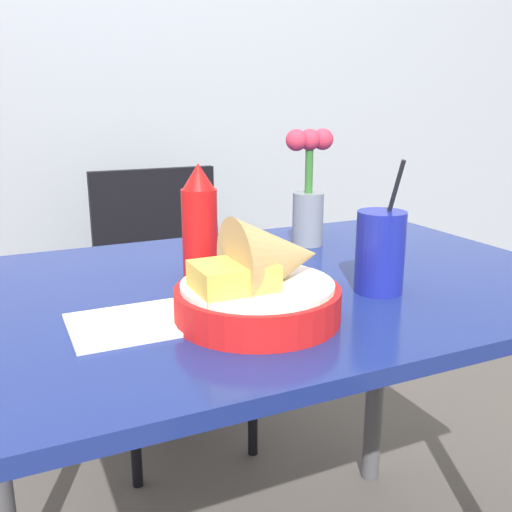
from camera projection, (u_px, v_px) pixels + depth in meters
name	position (u px, v px, depth m)	size (l,w,h in m)	color
wall_window	(113.00, 26.00, 1.91)	(7.00, 0.06, 2.60)	#9EA8B7
dining_table	(270.00, 341.00, 1.03)	(1.08, 0.74, 0.76)	navy
chair_far_window	(165.00, 279.00, 1.80)	(0.40, 0.40, 0.85)	black
food_basket	(263.00, 283.00, 0.80)	(0.24, 0.24, 0.15)	red
ketchup_bottle	(200.00, 224.00, 0.98)	(0.06, 0.06, 0.20)	red
drink_cup	(380.00, 254.00, 0.92)	(0.08, 0.08, 0.22)	#192399
flower_vase	(308.00, 191.00, 1.21)	(0.11, 0.07, 0.25)	gray
napkin	(135.00, 323.00, 0.79)	(0.18, 0.14, 0.01)	white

